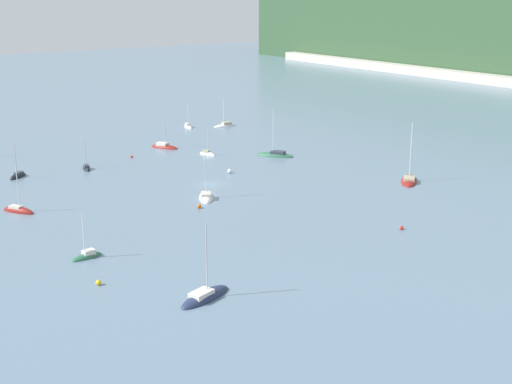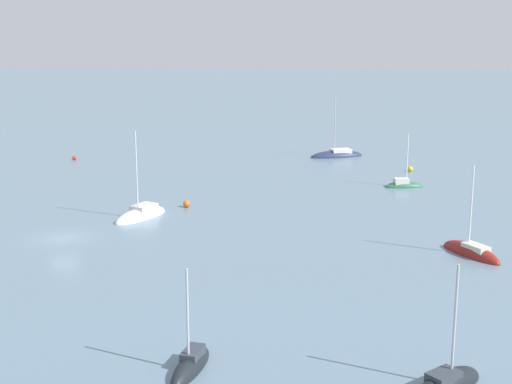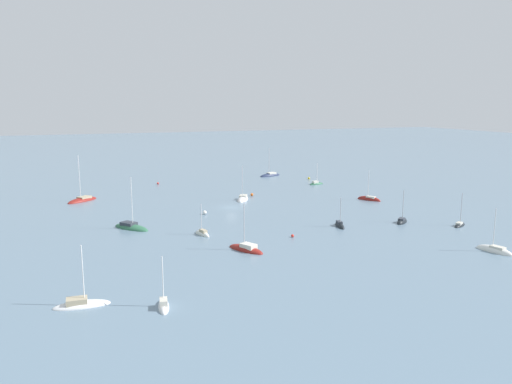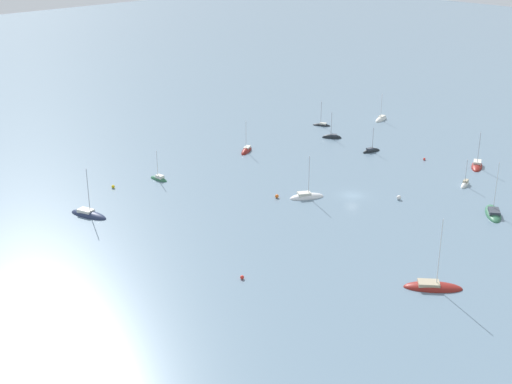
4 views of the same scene
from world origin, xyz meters
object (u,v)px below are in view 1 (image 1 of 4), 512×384
Objects in this scene: sailboat_2 at (18,177)px; sailboat_6 at (225,126)px; sailboat_8 at (206,198)px; sailboat_13 at (275,156)px; mooring_buoy_0 at (199,206)px; sailboat_11 at (18,212)px; mooring_buoy_1 at (98,282)px; sailboat_9 at (205,298)px; sailboat_4 at (164,147)px; sailboat_0 at (409,181)px; sailboat_12 at (87,257)px; sailboat_10 at (87,169)px; sailboat_5 at (207,155)px; mooring_buoy_3 at (230,171)px; mooring_buoy_2 at (132,156)px; sailboat_3 at (188,127)px; mooring_buoy_4 at (401,228)px.

sailboat_6 is (-21.42, 62.60, 0.04)m from sailboat_2.
sailboat_2 is 40.74m from sailboat_8.
sailboat_13 is 14.75× the size of mooring_buoy_0.
sailboat_11 is 36.15m from mooring_buoy_1.
sailboat_9 is 14.88× the size of mooring_buoy_1.
sailboat_13 is (21.70, 15.95, -0.01)m from sailboat_4.
sailboat_12 is (1.96, -66.22, 0.04)m from sailboat_0.
mooring_buoy_0 is (36.64, 4.85, 0.29)m from sailboat_10.
sailboat_2 is 42.49m from mooring_buoy_0.
sailboat_13 reaches higher than sailboat_9.
sailboat_6 is 54.21m from sailboat_10.
sailboat_9 is (76.82, -36.13, -0.02)m from sailboat_4.
sailboat_13 is (-32.27, -7.88, 0.02)m from sailboat_0.
sailboat_12 reaches higher than sailboat_10.
sailboat_5 is 34.56m from sailboat_6.
mooring_buoy_3 is at bearing 130.03° from mooring_buoy_1.
sailboat_8 is at bearing -159.42° from sailboat_12.
sailboat_11 is 9.61× the size of mooring_buoy_3.
sailboat_8 is 17.57× the size of mooring_buoy_2.
sailboat_3 is at bearing 110.02° from sailboat_4.
mooring_buoy_0 is (15.67, 25.53, 0.30)m from sailboat_11.
mooring_buoy_4 is (44.34, 2.42, -0.13)m from mooring_buoy_3.
sailboat_2 is at bearing -104.26° from sailboat_12.
sailboat_4 is 16.26× the size of mooring_buoy_2.
sailboat_11 is at bearing -133.75° from mooring_buoy_4.
sailboat_4 is 0.81× the size of sailboat_13.
sailboat_5 is 0.93× the size of sailboat_12.
sailboat_2 is 1.16× the size of sailboat_5.
mooring_buoy_1 is 57.81m from mooring_buoy_3.
sailboat_13 reaches higher than mooring_buoy_1.
sailboat_4 is at bearing 178.74° from mooring_buoy_3.
sailboat_12 is 10.14× the size of mooring_buoy_1.
sailboat_8 reaches higher than sailboat_2.
mooring_buoy_2 is at bearing 150.69° from mooring_buoy_1.
sailboat_13 is 53.04m from mooring_buoy_4.
mooring_buoy_1 is (53.56, -49.15, 0.25)m from sailboat_5.
sailboat_3 is 25.17m from sailboat_4.
sailboat_11 is (-11.38, -29.56, -0.02)m from sailboat_8.
sailboat_4 is at bearing -178.59° from mooring_buoy_4.
sailboat_3 is at bearing 170.47° from mooring_buoy_4.
sailboat_6 is 11.81× the size of mooring_buoy_1.
sailboat_6 is at bearing 91.75° from sailboat_4.
sailboat_8 reaches higher than sailboat_12.
sailboat_2 is 36.94m from sailboat_4.
sailboat_0 is 29.00m from mooring_buoy_4.
sailboat_0 is at bearing -79.35° from sailboat_8.
sailboat_5 is at bearing -83.50° from sailboat_10.
sailboat_4 is at bearing -176.58° from sailboat_5.
sailboat_9 is 47.84m from sailboat_11.
sailboat_8 reaches higher than sailboat_10.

